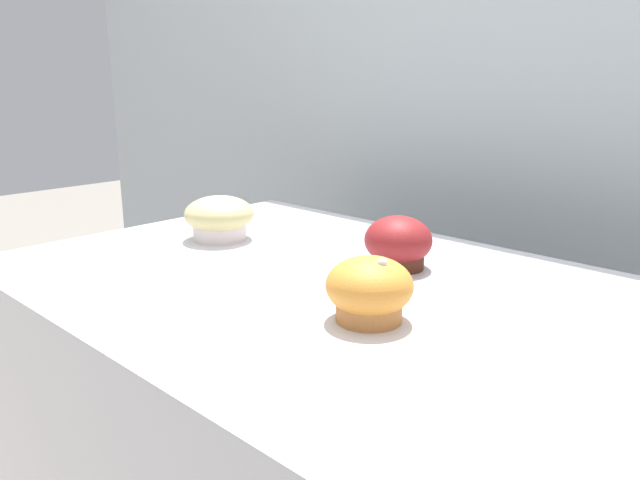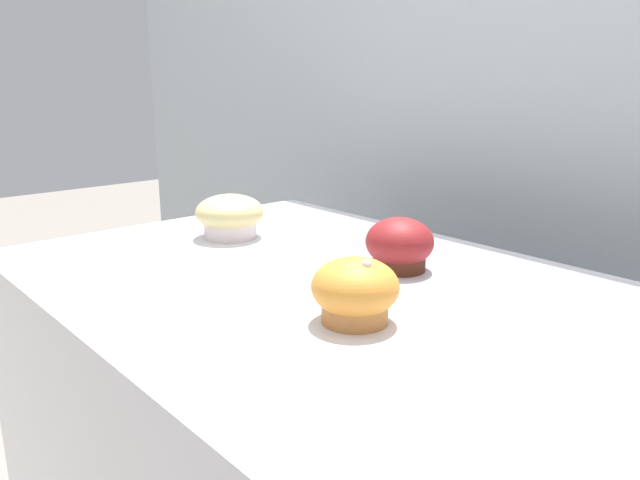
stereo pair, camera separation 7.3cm
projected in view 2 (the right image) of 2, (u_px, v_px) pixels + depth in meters
The scene contains 4 objects.
wall_back at pixel (566, 226), 1.21m from camera, with size 3.20×0.10×1.80m, color #A8B2B7.
muffin_front_center at pixel (355, 291), 0.70m from camera, with size 0.10×0.10×0.08m.
muffin_back_left at pixel (230, 216), 1.06m from camera, with size 0.12×0.12×0.07m.
muffin_back_right at pixel (401, 246), 0.88m from camera, with size 0.10×0.10×0.08m.
Camera 2 is at (0.57, -0.53, 1.19)m, focal length 35.00 mm.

